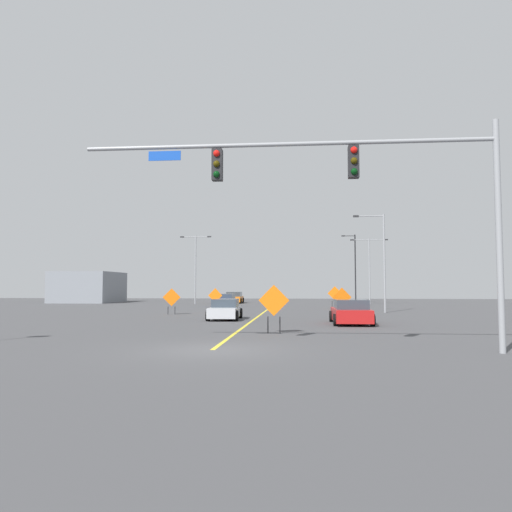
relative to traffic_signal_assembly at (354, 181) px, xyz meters
The scene contains 17 objects.
ground 7.15m from the traffic_signal_assembly, behind, with size 134.19×134.19×0.00m, color #444447.
road_centre_stripe 37.97m from the traffic_signal_assembly, 97.05° to the left, with size 0.16×74.55×0.01m.
traffic_signal_assembly is the anchor object (origin of this frame).
street_lamp_mid_left 41.98m from the traffic_signal_assembly, 81.27° to the left, with size 4.32×0.24×7.65m.
street_lamp_near_left 42.71m from the traffic_signal_assembly, 109.00° to the left, with size 3.69×0.24×8.06m.
street_lamp_far_right 24.02m from the traffic_signal_assembly, 78.52° to the left, with size 2.48×0.24×7.85m.
street_lamp_near_right 46.76m from the traffic_signal_assembly, 83.59° to the left, with size 1.77×0.24×8.64m.
construction_sign_left_shoulder 31.03m from the traffic_signal_assembly, 87.05° to the left, with size 1.34×0.14×2.09m.
construction_sign_right_shoulder 22.84m from the traffic_signal_assembly, 119.82° to the left, with size 1.31×0.18×1.92m.
construction_sign_median_near 7.61m from the traffic_signal_assembly, 116.92° to the left, with size 1.37×0.18×2.13m.
construction_sign_right_lane 16.55m from the traffic_signal_assembly, 86.55° to the left, with size 1.23×0.22×1.99m.
construction_sign_median_far 24.53m from the traffic_signal_assembly, 110.47° to the left, with size 1.16×0.22×1.93m.
car_orange_passing 45.67m from the traffic_signal_assembly, 102.51° to the left, with size 2.25×4.61×1.39m.
car_silver_far 16.65m from the traffic_signal_assembly, 113.80° to the left, with size 2.04×4.19×1.28m.
car_blue_mid 35.45m from the traffic_signal_assembly, 105.47° to the left, with size 2.22×4.21×1.30m.
car_red_approaching 12.50m from the traffic_signal_assembly, 84.82° to the left, with size 2.14×4.47×1.35m.
roadside_building_west 53.64m from the traffic_signal_assembly, 122.74° to the left, with size 7.24×8.36×3.92m.
Camera 1 is at (2.81, -15.72, 2.06)m, focal length 34.05 mm.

